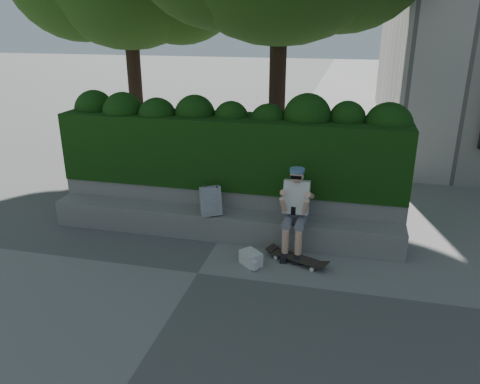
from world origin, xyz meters
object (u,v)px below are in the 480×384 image
(skateboard, at_px, (297,258))
(backpack_ground, at_px, (251,258))
(person, at_px, (296,207))
(backpack_plaid, at_px, (211,201))

(skateboard, relative_size, backpack_ground, 2.81)
(person, xyz_separation_m, backpack_plaid, (-1.41, 0.08, -0.06))
(person, bearing_deg, skateboard, -76.59)
(skateboard, height_order, backpack_plaid, backpack_plaid)
(person, relative_size, skateboard, 1.51)
(person, distance_m, backpack_ground, 1.06)
(person, relative_size, backpack_ground, 4.25)
(backpack_plaid, xyz_separation_m, backpack_ground, (0.84, -0.70, -0.59))
(backpack_ground, bearing_deg, skateboard, 60.25)
(person, distance_m, backpack_plaid, 1.41)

